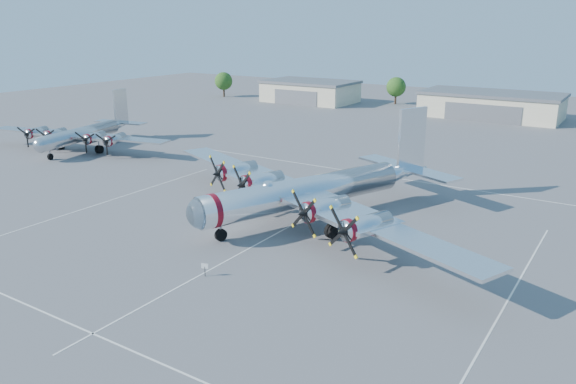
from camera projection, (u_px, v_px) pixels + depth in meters
The scene contains 9 objects.
ground at pixel (278, 233), 54.68m from camera, with size 260.00×260.00×0.00m, color #58585B.
parking_lines at pixel (268, 238), 53.28m from camera, with size 60.00×50.08×0.01m.
hangar_west at pixel (310, 91), 143.13m from camera, with size 22.60×14.60×5.40m.
hangar_center at pixel (491, 105), 119.80m from camera, with size 28.60×14.60×5.40m.
tree_far_west at pixel (224, 81), 152.46m from camera, with size 4.80×4.80×6.64m.
tree_west at pixel (396, 87), 138.78m from camera, with size 4.80×4.80×6.64m.
main_bomber_b29 at pixel (315, 218), 58.68m from camera, with size 47.14×32.24×10.42m, color white, non-canonical shape.
bomber_west at pixel (86, 149), 90.38m from camera, with size 32.61×23.09×8.61m, color #B9BBBE, non-canonical shape.
info_placard at pixel (205, 267), 45.12m from camera, with size 0.56×0.24×1.11m.
Camera 1 is at (28.54, -42.47, 19.73)m, focal length 35.00 mm.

